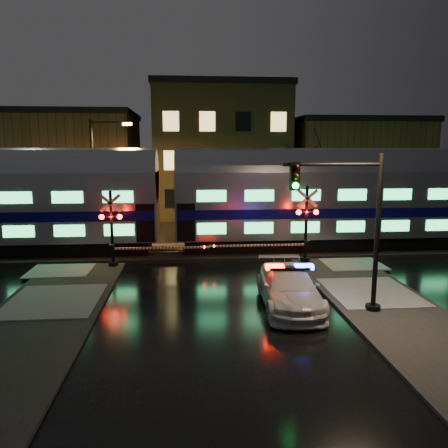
{
  "coord_description": "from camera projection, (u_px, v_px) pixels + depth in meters",
  "views": [
    {
      "loc": [
        -1.17,
        -20.08,
        6.04
      ],
      "look_at": [
        0.76,
        2.5,
        2.2
      ],
      "focal_mm": 35.0,
      "sensor_mm": 36.0,
      "label": 1
    }
  ],
  "objects": [
    {
      "name": "sidewalk_right",
      "position": [
        405.0,
        321.0,
        15.48
      ],
      "size": [
        4.0,
        20.0,
        0.12
      ],
      "primitive_type": "cube",
      "color": "#2D2D2D",
      "rests_on": "ground"
    },
    {
      "name": "building_left",
      "position": [
        59.0,
        167.0,
        40.61
      ],
      "size": [
        14.0,
        10.0,
        9.0
      ],
      "primitive_type": "cube",
      "color": "#522F20",
      "rests_on": "ground"
    },
    {
      "name": "police_car",
      "position": [
        289.0,
        288.0,
        16.95
      ],
      "size": [
        2.37,
        5.33,
        1.69
      ],
      "rotation": [
        0.0,
        0.0,
        -0.05
      ],
      "color": "silver",
      "rests_on": "ground"
    },
    {
      "name": "ground",
      "position": [
        213.0,
        278.0,
        20.84
      ],
      "size": [
        120.0,
        120.0,
        0.0
      ],
      "primitive_type": "plane",
      "color": "black",
      "rests_on": "ground"
    },
    {
      "name": "traffic_light",
      "position": [
        353.0,
        231.0,
        15.81
      ],
      "size": [
        3.84,
        0.7,
        5.94
      ],
      "rotation": [
        0.0,
        0.0,
        -0.14
      ],
      "color": "black",
      "rests_on": "ground"
    },
    {
      "name": "building_mid",
      "position": [
        219.0,
        153.0,
        42.15
      ],
      "size": [
        12.0,
        11.0,
        11.5
      ],
      "primitive_type": "cube",
      "color": "brown",
      "rests_on": "ground"
    },
    {
      "name": "streetlight",
      "position": [
        97.0,
        172.0,
        28.32
      ],
      "size": [
        2.68,
        0.28,
        8.0
      ],
      "color": "black",
      "rests_on": "ground"
    },
    {
      "name": "train",
      "position": [
        166.0,
        197.0,
        24.98
      ],
      "size": [
        51.0,
        3.12,
        5.92
      ],
      "color": "black",
      "rests_on": "ballast"
    },
    {
      "name": "sidewalk_left",
      "position": [
        27.0,
        334.0,
        14.39
      ],
      "size": [
        4.0,
        20.0,
        0.12
      ],
      "primitive_type": "cube",
      "color": "#2D2D2D",
      "rests_on": "ground"
    },
    {
      "name": "ballast",
      "position": [
        208.0,
        252.0,
        25.73
      ],
      "size": [
        90.0,
        4.2,
        0.24
      ],
      "primitive_type": "cube",
      "color": "black",
      "rests_on": "ground"
    },
    {
      "name": "building_right",
      "position": [
        351.0,
        169.0,
        42.99
      ],
      "size": [
        12.0,
        10.0,
        8.5
      ],
      "primitive_type": "cube",
      "color": "#522F20",
      "rests_on": "ground"
    },
    {
      "name": "crossing_signal_right",
      "position": [
        300.0,
        232.0,
        23.22
      ],
      "size": [
        5.89,
        0.66,
        4.17
      ],
      "color": "black",
      "rests_on": "ground"
    },
    {
      "name": "crossing_signal_left",
      "position": [
        119.0,
        237.0,
        22.43
      ],
      "size": [
        5.65,
        0.65,
        4.0
      ],
      "color": "black",
      "rests_on": "ground"
    }
  ]
}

